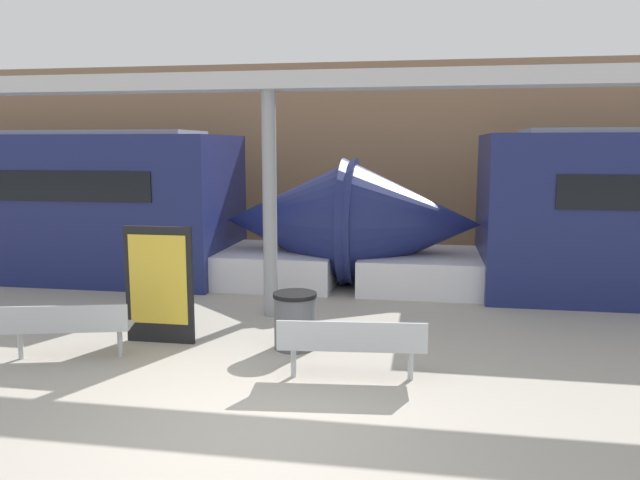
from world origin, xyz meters
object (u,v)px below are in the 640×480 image
Objects in this scene: poster_board at (159,284)px; support_column_near at (270,206)px; bench_near at (352,343)px; bench_far at (68,325)px; trash_bin at (295,320)px.

poster_board is 0.46× the size of support_column_near.
bench_far is at bearing 172.73° from bench_near.
bench_near is 0.49× the size of support_column_near.
bench_far is (-3.88, 0.11, -0.00)m from bench_near.
trash_bin is 2.07m from poster_board.
bench_far is 2.11× the size of trash_bin.
poster_board is at bearing 155.21° from bench_near.
bench_far is at bearing -134.98° from poster_board.
support_column_near reaches higher than poster_board.
bench_near and bench_far have the same top height.
bench_near is 1.07× the size of poster_board.
trash_bin is 2.36m from support_column_near.
bench_near is at bearing -19.16° from poster_board.
bench_near is 3.55m from support_column_near.
poster_board reaches higher than bench_near.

